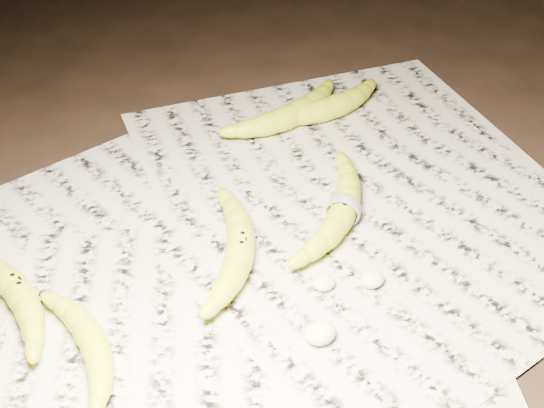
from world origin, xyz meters
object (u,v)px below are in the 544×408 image
banana_taped (344,208)px  banana_left_b (92,340)px  banana_upper_b (330,106)px  banana_center (240,246)px  banana_upper_a (293,113)px  banana_left_a (16,288)px

banana_taped → banana_left_b: bearing=146.2°
banana_left_b → banana_upper_b: banana_upper_b is taller
banana_center → banana_upper_a: (0.23, 0.23, 0.00)m
banana_left_b → banana_center: size_ratio=0.81×
banana_center → banana_upper_a: size_ratio=1.01×
banana_left_a → banana_taped: banana_taped is taller
banana_center → banana_upper_b: bearing=-18.8°
banana_left_a → banana_left_b: banana_left_a is taller
banana_left_a → banana_center: size_ratio=0.97×
banana_taped → banana_upper_b: 0.26m
banana_upper_a → banana_left_a: bearing=-171.7°
banana_left_b → banana_center: banana_center is taller
banana_left_a → banana_upper_a: 0.51m
banana_center → banana_upper_a: banana_upper_a is taller
banana_left_b → banana_upper_a: bearing=-53.8°
banana_left_b → banana_upper_a: (0.44, 0.28, 0.00)m
banana_upper_a → banana_center: bearing=-144.1°
banana_taped → banana_upper_b: (0.14, 0.22, 0.00)m
banana_left_a → banana_center: 0.27m
banana_left_b → banana_upper_b: (0.50, 0.26, 0.00)m
banana_center → banana_taped: size_ratio=0.92×
banana_left_a → banana_upper_b: bearing=-82.6°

